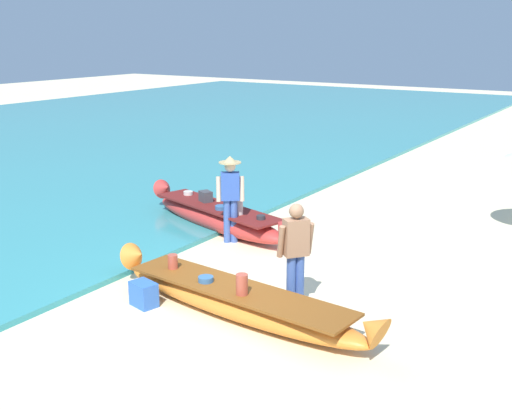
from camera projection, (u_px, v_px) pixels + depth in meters
The scene contains 7 objects.
ground_plane at pixel (247, 306), 9.87m from camera, with size 80.00×80.00×0.00m, color beige.
sea at pixel (44, 143), 23.88m from camera, with size 24.00×56.00×0.10m, color teal.
boat_orange_foreground at pixel (237, 300), 9.46m from camera, with size 4.85×1.18×0.74m.
boat_red_midground at pixel (218, 217), 13.56m from camera, with size 4.36×1.84×0.84m.
person_vendor_hatted at pixel (230, 193), 12.59m from camera, with size 0.55×0.48×1.76m.
person_tourist_customer at pixel (296, 250), 9.53m from camera, with size 0.49×0.55×1.66m.
cooler_box at pixel (144, 294), 9.82m from camera, with size 0.41×0.28×0.38m, color blue.
Camera 1 is at (5.06, -7.58, 4.10)m, focal length 44.90 mm.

